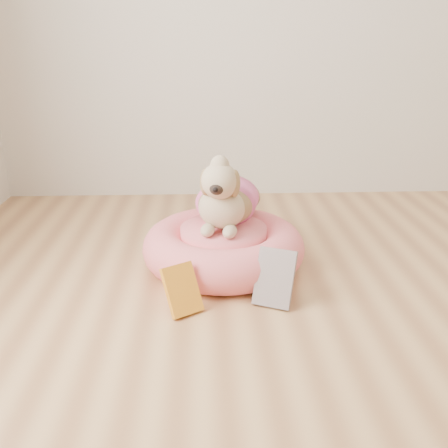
{
  "coord_description": "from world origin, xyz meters",
  "views": [
    {
      "loc": [
        -0.75,
        -0.87,
        0.96
      ],
      "look_at": [
        -0.67,
        1.11,
        0.22
      ],
      "focal_mm": 40.0,
      "sensor_mm": 36.0,
      "label": 1
    }
  ],
  "objects_px": {
    "dog": "(226,187)",
    "book_yellow": "(182,290)",
    "book_white": "(275,278)",
    "pet_bed": "(224,247)"
  },
  "relations": [
    {
      "from": "dog",
      "to": "book_white",
      "type": "xyz_separation_m",
      "value": [
        0.17,
        -0.38,
        -0.25
      ]
    },
    {
      "from": "book_yellow",
      "to": "book_white",
      "type": "bearing_deg",
      "value": -24.18
    },
    {
      "from": "dog",
      "to": "book_yellow",
      "type": "relative_size",
      "value": 2.47
    },
    {
      "from": "dog",
      "to": "book_yellow",
      "type": "xyz_separation_m",
      "value": [
        -0.18,
        -0.43,
        -0.27
      ]
    },
    {
      "from": "book_yellow",
      "to": "book_white",
      "type": "height_order",
      "value": "book_white"
    },
    {
      "from": "dog",
      "to": "book_yellow",
      "type": "height_order",
      "value": "dog"
    },
    {
      "from": "book_yellow",
      "to": "book_white",
      "type": "distance_m",
      "value": 0.35
    },
    {
      "from": "book_yellow",
      "to": "book_white",
      "type": "relative_size",
      "value": 0.85
    },
    {
      "from": "pet_bed",
      "to": "book_white",
      "type": "xyz_separation_m",
      "value": [
        0.18,
        -0.34,
        0.02
      ]
    },
    {
      "from": "dog",
      "to": "book_yellow",
      "type": "distance_m",
      "value": 0.54
    }
  ]
}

